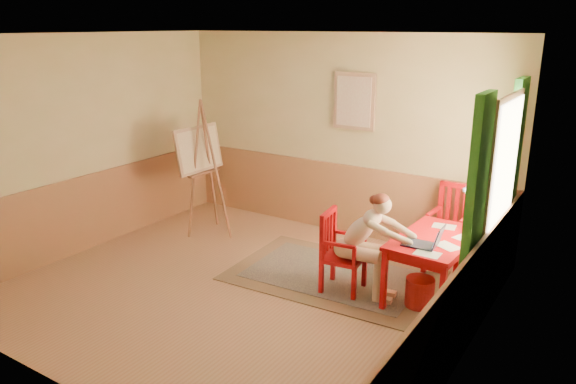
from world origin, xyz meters
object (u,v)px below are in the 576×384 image
Objects in this scene: table at (435,245)px; easel at (201,155)px; chair_left at (340,252)px; figure at (366,240)px; chair_back at (450,227)px; laptop at (426,242)px.

table is 3.53m from easel.
figure reaches higher than chair_left.
chair_left is 0.48× the size of easel.
figure is (-0.54, -1.29, 0.15)m from chair_back.
easel is (-2.83, 0.58, 0.47)m from figure.
easel is at bearing 171.05° from laptop.
chair_back is at bearing 67.40° from figure.
chair_left is at bearing -13.52° from easel.
chair_left is 1.56m from chair_back.
easel is (-3.48, 0.24, 0.51)m from table.
laptop is 0.21× the size of easel.
chair_back is at bearing 96.68° from table.
laptop is (0.11, -1.26, 0.25)m from chair_back.
figure is 0.65m from laptop.
table is 3.05× the size of laptop.
laptop is (-0.00, -0.31, 0.14)m from table.
easel is (-3.37, -0.71, 0.62)m from chair_back.
laptop is at bearing 3.72° from chair_left.
figure is (0.30, 0.03, 0.20)m from chair_left.
laptop is at bearing 2.90° from figure.
chair_back is 0.86× the size of figure.
chair_left is 0.90× the size of chair_back.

